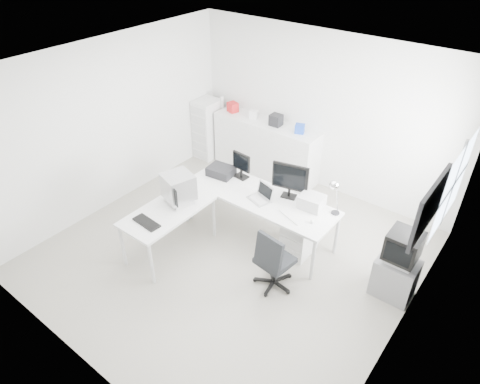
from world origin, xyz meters
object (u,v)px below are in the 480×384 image
Objects in this scene: drawer_pedestal at (299,236)px; laser_printer at (312,202)px; crt_monitor at (179,190)px; crt_tv at (403,249)px; office_chair at (275,258)px; inkjet_printer at (221,171)px; filing_cabinet at (207,129)px; tv_cabinet at (395,277)px; side_desk at (170,230)px; laptop at (259,193)px; lcd_monitor_large at (290,181)px; sideboard at (266,148)px; main_desk at (259,216)px; lcd_monitor_small at (241,166)px.

laser_printer is at bearing 73.61° from drawer_pedestal.
crt_tv is at bearing 34.58° from crt_monitor.
crt_monitor is 1.71m from office_chair.
filing_cabinet reaches higher than inkjet_printer.
office_chair reaches higher than tv_cabinet.
filing_cabinet is (-4.50, 1.37, 0.32)m from tv_cabinet.
side_desk is 1.43× the size of office_chair.
laptop is at bearing -159.93° from laser_printer.
sideboard is (-1.39, 1.40, -0.51)m from lcd_monitor_large.
inkjet_printer is at bearing 106.98° from crt_monitor.
office_chair is 3.85m from filing_cabinet.
crt_monitor is 0.43× the size of office_chair.
sideboard is (-1.74, 1.60, 0.23)m from drawer_pedestal.
tv_cabinet is (2.14, 0.10, -0.09)m from main_desk.
drawer_pedestal is 1.48× the size of inkjet_printer.
inkjet_printer is 0.41× the size of office_chair.
inkjet_printer is at bearing 179.98° from crt_tv.
sideboard reaches higher than laptop.
laser_printer is 1.51m from tv_cabinet.
laptop is at bearing -58.09° from sideboard.
lcd_monitor_large is 3.00m from filing_cabinet.
lcd_monitor_large is 0.44m from laser_printer.
tv_cabinet is (1.44, 0.05, -0.01)m from drawer_pedestal.
main_desk is at bearing 133.13° from laptop.
laptop is 0.88× the size of crt_monitor.
laser_printer is 0.35× the size of office_chair.
tv_cabinet is 0.47× the size of filing_cabinet.
tv_cabinet is (1.39, -0.12, -0.56)m from laser_printer.
crt_tv is at bearing -18.58° from lcd_monitor_large.
crt_monitor is at bearing -96.95° from inkjet_printer.
crt_tv is at bearing 39.60° from office_chair.
drawer_pedestal is 1.06× the size of lcd_monitor_large.
side_desk is 4.10× the size of laser_printer.
sideboard is at bearing 93.89° from side_desk.
side_desk is at bearing -97.33° from lcd_monitor_small.
lcd_monitor_small is at bearing 166.31° from laptop.
side_desk is 2.80× the size of crt_tv.
main_desk and side_desk have the same top height.
lcd_monitor_large is 1.63m from crt_monitor.
tv_cabinet is at bearing -16.91° from filing_cabinet.
laser_printer is 2.31m from sideboard.
filing_cabinet is at bearing -172.31° from sideboard.
drawer_pedestal is at bearing -8.80° from inkjet_printer.
side_desk is at bearing -158.16° from crt_tv.
filing_cabinet is at bearing 140.04° from crt_monitor.
sideboard reaches higher than drawer_pedestal.
lcd_monitor_small is at bearing 91.72° from crt_monitor.
laptop is at bearing -25.06° from lcd_monitor_small.
main_desk is at bearing 52.31° from side_desk.
lcd_monitor_small is 0.35× the size of filing_cabinet.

